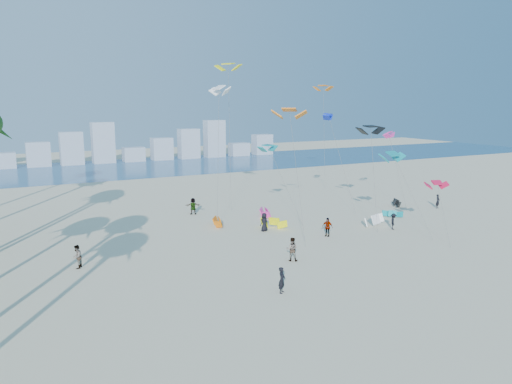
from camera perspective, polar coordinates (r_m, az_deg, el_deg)
name	(u,v)px	position (r m, az deg, el deg)	size (l,w,h in m)	color
ground	(333,312)	(30.85, 8.91, -13.59)	(220.00, 220.00, 0.00)	beige
ocean	(106,169)	(96.92, -16.98, 2.57)	(220.00, 220.00, 0.00)	navy
kitesurfer_near	(282,280)	(33.02, 3.02, -10.17)	(0.64, 0.42, 1.77)	black
kitesurfer_mid	(292,249)	(39.36, 4.19, -6.64)	(0.93, 0.73, 1.92)	gray
kitesurfers_far	(257,220)	(48.82, 0.13, -3.32)	(42.04, 16.57, 1.88)	black
grounded_kites	(322,217)	(52.67, 7.72, -2.89)	(24.39, 11.36, 1.06)	#F7F60D
flying_kites	(310,109)	(54.46, 6.28, 9.56)	(25.38, 34.73, 17.44)	#0C8A93
distant_skyline	(90,149)	(106.21, -18.68, 4.80)	(85.00, 3.00, 8.40)	#9EADBF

